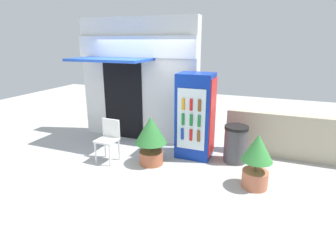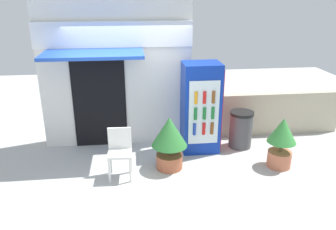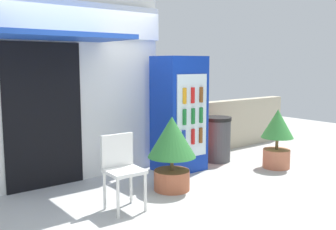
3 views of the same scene
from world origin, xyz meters
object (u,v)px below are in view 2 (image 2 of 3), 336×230
Objects in this scene: plastic_chair at (120,149)px; potted_plant_near_shop at (169,138)px; drink_cooler at (201,108)px; trash_bin at (241,129)px; potted_plant_curbside at (281,139)px.

potted_plant_near_shop is (0.90, 0.17, 0.08)m from plastic_chair.
trash_bin is (0.88, 0.02, -0.52)m from drink_cooler.
potted_plant_near_shop is 1.78m from trash_bin.
drink_cooler is 1.88× the size of potted_plant_curbside.
potted_plant_near_shop reaches higher than trash_bin.
drink_cooler is 1.80× the size of potted_plant_near_shop.
drink_cooler is 1.02m from trash_bin.
potted_plant_curbside is at bearing -0.32° from plastic_chair.
potted_plant_curbside is 1.04m from trash_bin.
potted_plant_near_shop reaches higher than potted_plant_curbside.
drink_cooler reaches higher than plastic_chair.
drink_cooler is 2.33× the size of trash_bin.
trash_bin is (2.50, 0.90, -0.13)m from plastic_chair.
plastic_chair is 0.91× the size of potted_plant_curbside.
plastic_chair is 2.66m from trash_bin.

